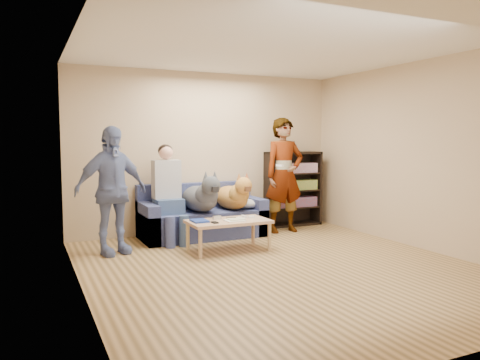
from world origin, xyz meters
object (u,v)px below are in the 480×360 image
camera_silver (217,218)px  coffee_table (228,223)px  dog_gray (201,197)px  person_seated (168,190)px  sofa (201,219)px  bookshelf (293,187)px  person_standing_right (284,175)px  person_standing_left (111,190)px  dog_tan (234,196)px  notebook_blue (200,221)px

camera_silver → coffee_table: camera_silver is taller
dog_gray → person_seated: bearing=167.0°
person_seated → sofa: bearing=12.7°
coffee_table → bookshelf: size_ratio=0.85×
person_standing_right → person_standing_left: person_standing_right is taller
person_standing_right → camera_silver: bearing=-154.6°
person_standing_left → dog_tan: (1.92, 0.36, -0.21)m
person_seated → dog_gray: 0.51m
person_standing_left → sofa: bearing=4.0°
dog_gray → person_standing_right: bearing=0.9°
camera_silver → dog_gray: size_ratio=0.09×
person_standing_left → dog_gray: 1.43m
person_standing_left → coffee_table: size_ratio=1.54×
camera_silver → person_seated: bearing=120.2°
coffee_table → dog_tan: bearing=61.6°
bookshelf → coffee_table: bearing=-144.7°
person_standing_left → sofa: person_standing_left is taller
camera_silver → dog_gray: dog_gray is taller
camera_silver → person_standing_right: bearing=25.4°
sofa → person_standing_right: bearing=-9.0°
notebook_blue → dog_gray: dog_gray is taller
person_standing_right → person_seated: person_standing_right is taller
person_standing_left → coffee_table: bearing=-34.7°
person_standing_left → dog_tan: 1.97m
person_standing_right → person_seated: (-1.93, 0.09, -0.16)m
person_standing_right → sofa: size_ratio=0.98×
sofa → coffee_table: size_ratio=1.73×
notebook_blue → bookshelf: 2.51m
camera_silver → dog_gray: bearing=88.0°
dog_tan → bookshelf: (1.34, 0.44, 0.04)m
dog_gray → person_standing_left: bearing=-166.8°
person_standing_right → person_seated: size_ratio=1.27×
camera_silver → notebook_blue: bearing=-166.0°
dog_tan → coffee_table: size_ratio=1.06×
person_standing_right → bookshelf: (0.44, 0.45, -0.25)m
sofa → person_standing_left: bearing=-159.0°
person_standing_right → notebook_blue: 1.97m
person_standing_left → dog_gray: person_standing_left is taller
person_standing_left → camera_silver: bearing=-31.6°
person_standing_right → notebook_blue: bearing=-156.3°
person_standing_left → person_seated: 1.00m
person_seated → coffee_table: bearing=-57.5°
camera_silver → sofa: bearing=83.3°
sofa → dog_tan: dog_tan is taller
person_standing_right → camera_silver: 1.70m
person_standing_right → dog_gray: 1.47m
notebook_blue → dog_gray: size_ratio=0.21×
dog_gray → dog_tan: bearing=3.7°
person_standing_right → dog_tan: (-0.90, 0.01, -0.29)m
sofa → notebook_blue: bearing=-111.5°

